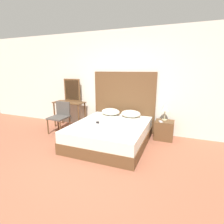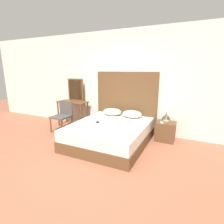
% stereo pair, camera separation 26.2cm
% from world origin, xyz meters
% --- Properties ---
extents(ground_plane, '(16.00, 16.00, 0.00)m').
position_xyz_m(ground_plane, '(0.00, 0.00, 0.00)').
color(ground_plane, '#9E5B42').
extents(wall_back, '(10.00, 0.06, 2.70)m').
position_xyz_m(wall_back, '(0.00, 2.34, 1.35)').
color(wall_back, silver).
rests_on(wall_back, ground_plane).
extents(bed, '(1.64, 1.91, 0.48)m').
position_xyz_m(bed, '(0.10, 1.28, 0.24)').
color(bed, brown).
rests_on(bed, ground_plane).
extents(headboard, '(1.72, 0.05, 1.63)m').
position_xyz_m(headboard, '(0.10, 2.26, 0.81)').
color(headboard, brown).
rests_on(headboard, ground_plane).
extents(pillow_left, '(0.51, 0.39, 0.18)m').
position_xyz_m(pillow_left, '(-0.18, 1.99, 0.57)').
color(pillow_left, silver).
rests_on(pillow_left, bed).
extents(pillow_right, '(0.51, 0.39, 0.18)m').
position_xyz_m(pillow_right, '(0.39, 1.99, 0.57)').
color(pillow_right, silver).
rests_on(pillow_right, bed).
extents(phone_on_bed, '(0.14, 0.16, 0.01)m').
position_xyz_m(phone_on_bed, '(-0.20, 1.23, 0.49)').
color(phone_on_bed, black).
rests_on(phone_on_bed, bed).
extents(nightstand, '(0.44, 0.39, 0.47)m').
position_xyz_m(nightstand, '(1.24, 2.00, 0.23)').
color(nightstand, brown).
rests_on(nightstand, ground_plane).
extents(table_lamp, '(0.22, 0.22, 0.42)m').
position_xyz_m(table_lamp, '(1.23, 2.08, 0.78)').
color(table_lamp, tan).
rests_on(table_lamp, nightstand).
extents(phone_on_nightstand, '(0.12, 0.17, 0.01)m').
position_xyz_m(phone_on_nightstand, '(1.16, 1.90, 0.47)').
color(phone_on_nightstand, '#B7B7BC').
rests_on(phone_on_nightstand, nightstand).
extents(vanity_desk, '(0.92, 0.43, 0.76)m').
position_xyz_m(vanity_desk, '(-1.49, 1.97, 0.61)').
color(vanity_desk, brown).
rests_on(vanity_desk, ground_plane).
extents(vanity_mirror, '(0.54, 0.03, 0.66)m').
position_xyz_m(vanity_mirror, '(-1.49, 2.16, 1.09)').
color(vanity_mirror, brown).
rests_on(vanity_mirror, vanity_desk).
extents(chair, '(0.46, 0.48, 0.82)m').
position_xyz_m(chair, '(-1.47, 1.50, 0.48)').
color(chair, '#4C4742').
rests_on(chair, ground_plane).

